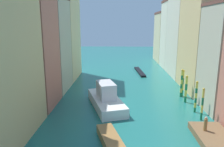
{
  "coord_description": "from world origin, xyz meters",
  "views": [
    {
      "loc": [
        -1.28,
        -15.6,
        11.72
      ],
      "look_at": [
        -2.76,
        29.57,
        1.5
      ],
      "focal_mm": 35.25,
      "sensor_mm": 36.0,
      "label": 1
    }
  ],
  "objects_px": {
    "waterfront_dock": "(213,136)",
    "gondola_black": "(140,72)",
    "motorboat_0": "(111,141)",
    "person_on_dock": "(206,124)",
    "vaporetto_white": "(106,99)",
    "mooring_pole_0": "(202,104)",
    "mooring_pole_4": "(182,83)",
    "mooring_pole_2": "(186,89)",
    "mooring_pole_3": "(183,83)",
    "mooring_pole_1": "(196,96)"
  },
  "relations": [
    {
      "from": "vaporetto_white",
      "to": "gondola_black",
      "type": "distance_m",
      "value": 24.16
    },
    {
      "from": "mooring_pole_1",
      "to": "mooring_pole_3",
      "type": "bearing_deg",
      "value": 89.03
    },
    {
      "from": "mooring_pole_2",
      "to": "gondola_black",
      "type": "height_order",
      "value": "mooring_pole_2"
    },
    {
      "from": "mooring_pole_1",
      "to": "mooring_pole_0",
      "type": "bearing_deg",
      "value": -91.3
    },
    {
      "from": "vaporetto_white",
      "to": "gondola_black",
      "type": "xyz_separation_m",
      "value": [
        6.93,
        23.12,
        -0.96
      ]
    },
    {
      "from": "mooring_pole_0",
      "to": "mooring_pole_3",
      "type": "height_order",
      "value": "mooring_pole_3"
    },
    {
      "from": "gondola_black",
      "to": "mooring_pole_0",
      "type": "bearing_deg",
      "value": -79.26
    },
    {
      "from": "gondola_black",
      "to": "motorboat_0",
      "type": "height_order",
      "value": "motorboat_0"
    },
    {
      "from": "mooring_pole_2",
      "to": "mooring_pole_3",
      "type": "xyz_separation_m",
      "value": [
        0.29,
        2.89,
        0.12
      ]
    },
    {
      "from": "motorboat_0",
      "to": "person_on_dock",
      "type": "bearing_deg",
      "value": 10.83
    },
    {
      "from": "mooring_pole_0",
      "to": "motorboat_0",
      "type": "height_order",
      "value": "mooring_pole_0"
    },
    {
      "from": "person_on_dock",
      "to": "mooring_pole_2",
      "type": "bearing_deg",
      "value": 84.5
    },
    {
      "from": "mooring_pole_2",
      "to": "motorboat_0",
      "type": "relative_size",
      "value": 0.68
    },
    {
      "from": "mooring_pole_4",
      "to": "gondola_black",
      "type": "bearing_deg",
      "value": 105.52
    },
    {
      "from": "waterfront_dock",
      "to": "mooring_pole_2",
      "type": "height_order",
      "value": "mooring_pole_2"
    },
    {
      "from": "waterfront_dock",
      "to": "mooring_pole_2",
      "type": "bearing_deg",
      "value": 87.95
    },
    {
      "from": "waterfront_dock",
      "to": "motorboat_0",
      "type": "height_order",
      "value": "motorboat_0"
    },
    {
      "from": "mooring_pole_1",
      "to": "mooring_pole_2",
      "type": "xyz_separation_m",
      "value": [
        -0.17,
        3.86,
        -0.06
      ]
    },
    {
      "from": "person_on_dock",
      "to": "mooring_pole_2",
      "type": "height_order",
      "value": "mooring_pole_2"
    },
    {
      "from": "mooring_pole_1",
      "to": "gondola_black",
      "type": "bearing_deg",
      "value": 101.94
    },
    {
      "from": "mooring_pole_3",
      "to": "waterfront_dock",
      "type": "bearing_deg",
      "value": -92.81
    },
    {
      "from": "person_on_dock",
      "to": "vaporetto_white",
      "type": "height_order",
      "value": "vaporetto_white"
    },
    {
      "from": "person_on_dock",
      "to": "mooring_pole_1",
      "type": "bearing_deg",
      "value": 79.93
    },
    {
      "from": "mooring_pole_3",
      "to": "motorboat_0",
      "type": "distance_m",
      "value": 19.09
    },
    {
      "from": "mooring_pole_0",
      "to": "gondola_black",
      "type": "distance_m",
      "value": 27.86
    },
    {
      "from": "mooring_pole_3",
      "to": "vaporetto_white",
      "type": "xyz_separation_m",
      "value": [
        -12.28,
        -5.1,
        -1.12
      ]
    },
    {
      "from": "person_on_dock",
      "to": "mooring_pole_1",
      "type": "height_order",
      "value": "mooring_pole_1"
    },
    {
      "from": "waterfront_dock",
      "to": "vaporetto_white",
      "type": "bearing_deg",
      "value": 142.51
    },
    {
      "from": "vaporetto_white",
      "to": "motorboat_0",
      "type": "height_order",
      "value": "vaporetto_white"
    },
    {
      "from": "mooring_pole_2",
      "to": "mooring_pole_4",
      "type": "bearing_deg",
      "value": 89.55
    },
    {
      "from": "mooring_pole_0",
      "to": "mooring_pole_2",
      "type": "distance_m",
      "value": 6.4
    },
    {
      "from": "person_on_dock",
      "to": "mooring_pole_0",
      "type": "bearing_deg",
      "value": 74.81
    },
    {
      "from": "waterfront_dock",
      "to": "mooring_pole_3",
      "type": "bearing_deg",
      "value": 87.19
    },
    {
      "from": "person_on_dock",
      "to": "mooring_pole_0",
      "type": "relative_size",
      "value": 0.37
    },
    {
      "from": "mooring_pole_0",
      "to": "mooring_pole_3",
      "type": "distance_m",
      "value": 9.28
    },
    {
      "from": "mooring_pole_4",
      "to": "mooring_pole_0",
      "type": "bearing_deg",
      "value": -89.39
    },
    {
      "from": "person_on_dock",
      "to": "mooring_pole_0",
      "type": "xyz_separation_m",
      "value": [
        1.13,
        4.17,
        0.7
      ]
    },
    {
      "from": "waterfront_dock",
      "to": "gondola_black",
      "type": "bearing_deg",
      "value": 98.29
    },
    {
      "from": "mooring_pole_0",
      "to": "mooring_pole_1",
      "type": "relative_size",
      "value": 0.96
    },
    {
      "from": "mooring_pole_1",
      "to": "gondola_black",
      "type": "xyz_separation_m",
      "value": [
        -5.24,
        24.78,
        -2.01
      ]
    },
    {
      "from": "person_on_dock",
      "to": "vaporetto_white",
      "type": "xyz_separation_m",
      "value": [
        -10.97,
        8.36,
        -0.26
      ]
    },
    {
      "from": "mooring_pole_4",
      "to": "vaporetto_white",
      "type": "xyz_separation_m",
      "value": [
        -12.01,
        -4.82,
        -1.21
      ]
    },
    {
      "from": "person_on_dock",
      "to": "vaporetto_white",
      "type": "bearing_deg",
      "value": 142.7
    },
    {
      "from": "person_on_dock",
      "to": "mooring_pole_3",
      "type": "xyz_separation_m",
      "value": [
        1.3,
        13.46,
        0.87
      ]
    },
    {
      "from": "waterfront_dock",
      "to": "mooring_pole_0",
      "type": "height_order",
      "value": "mooring_pole_0"
    },
    {
      "from": "vaporetto_white",
      "to": "motorboat_0",
      "type": "relative_size",
      "value": 1.71
    },
    {
      "from": "mooring_pole_3",
      "to": "motorboat_0",
      "type": "height_order",
      "value": "mooring_pole_3"
    },
    {
      "from": "gondola_black",
      "to": "vaporetto_white",
      "type": "bearing_deg",
      "value": -106.68
    },
    {
      "from": "mooring_pole_0",
      "to": "mooring_pole_3",
      "type": "xyz_separation_m",
      "value": [
        0.17,
        9.28,
        0.16
      ]
    },
    {
      "from": "mooring_pole_3",
      "to": "vaporetto_white",
      "type": "height_order",
      "value": "mooring_pole_3"
    }
  ]
}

